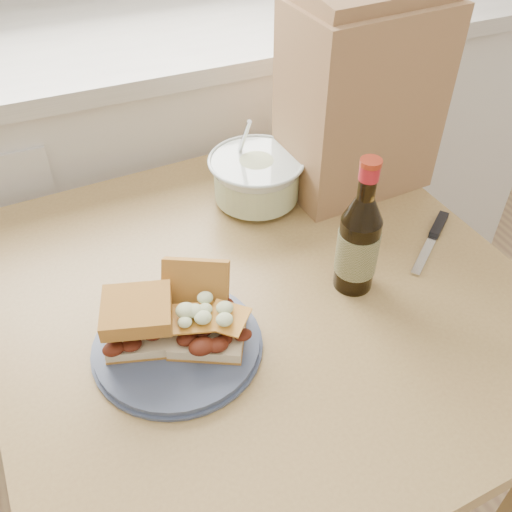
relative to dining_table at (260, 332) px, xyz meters
name	(u,v)px	position (x,y,z in m)	size (l,w,h in m)	color
cabinet_run	(137,186)	(-0.06, 0.79, -0.16)	(2.50, 0.64, 0.94)	silver
dining_table	(260,332)	(0.00, 0.00, 0.00)	(0.94, 0.94, 0.75)	#A88A4F
plate	(177,344)	(-0.17, -0.06, 0.12)	(0.26, 0.26, 0.02)	#404B68
sandwich_left	(139,321)	(-0.22, -0.04, 0.16)	(0.13, 0.12, 0.08)	beige
sandwich_right	(203,313)	(-0.12, -0.05, 0.16)	(0.15, 0.19, 0.09)	beige
coleslaw_bowl	(256,180)	(0.10, 0.24, 0.16)	(0.19, 0.19, 0.19)	silver
beer_bottle	(359,242)	(0.15, -0.05, 0.20)	(0.07, 0.07, 0.25)	black
knife	(435,232)	(0.37, 0.01, 0.12)	(0.16, 0.13, 0.01)	silver
paper_bag	(360,100)	(0.31, 0.23, 0.30)	(0.29, 0.19, 0.38)	#A1774E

